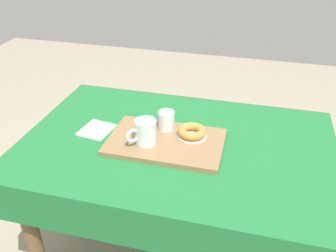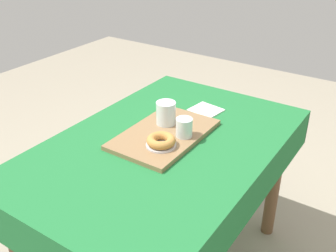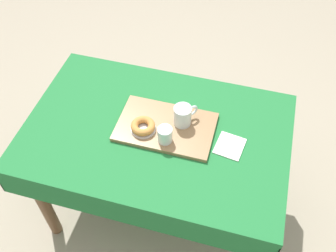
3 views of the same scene
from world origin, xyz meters
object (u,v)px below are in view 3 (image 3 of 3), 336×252
object	(u,v)px
donut_plate_left	(143,129)
paper_napkin	(230,146)
dining_table	(157,144)
serving_tray	(166,127)
tea_mug_left	(183,116)
sugar_donut_left	(143,126)
water_glass_near	(165,135)

from	to	relation	value
donut_plate_left	paper_napkin	xyz separation A→B (m)	(0.40, 0.03, -0.02)
dining_table	paper_napkin	bearing A→B (deg)	0.42
donut_plate_left	paper_napkin	distance (m)	0.41
serving_tray	paper_napkin	xyz separation A→B (m)	(0.31, -0.02, -0.01)
dining_table	donut_plate_left	size ratio (longest dim) A/B	10.45
serving_tray	tea_mug_left	distance (m)	0.10
serving_tray	paper_napkin	distance (m)	0.31
tea_mug_left	donut_plate_left	xyz separation A→B (m)	(-0.17, -0.09, -0.04)
tea_mug_left	sugar_donut_left	xyz separation A→B (m)	(-0.17, -0.09, -0.02)
water_glass_near	donut_plate_left	distance (m)	0.12
sugar_donut_left	dining_table	bearing A→B (deg)	24.35
water_glass_near	paper_napkin	bearing A→B (deg)	11.88
dining_table	paper_napkin	world-z (taller)	paper_napkin
dining_table	tea_mug_left	world-z (taller)	tea_mug_left
serving_tray	tea_mug_left	xyz separation A→B (m)	(0.07, 0.04, 0.06)
serving_tray	water_glass_near	xyz separation A→B (m)	(0.02, -0.08, 0.05)
water_glass_near	tea_mug_left	bearing A→B (deg)	67.55
paper_napkin	water_glass_near	bearing A→B (deg)	-168.12
serving_tray	tea_mug_left	bearing A→B (deg)	29.54
dining_table	serving_tray	size ratio (longest dim) A/B	2.75
serving_tray	paper_napkin	bearing A→B (deg)	-4.17
tea_mug_left	donut_plate_left	size ratio (longest dim) A/B	0.91
dining_table	water_glass_near	world-z (taller)	water_glass_near
donut_plate_left	dining_table	bearing A→B (deg)	24.35
dining_table	sugar_donut_left	bearing A→B (deg)	-155.65
dining_table	sugar_donut_left	distance (m)	0.16
serving_tray	water_glass_near	size ratio (longest dim) A/B	5.80
dining_table	paper_napkin	size ratio (longest dim) A/B	9.33
serving_tray	tea_mug_left	world-z (taller)	tea_mug_left
dining_table	water_glass_near	bearing A→B (deg)	-44.25
serving_tray	donut_plate_left	distance (m)	0.11
dining_table	paper_napkin	distance (m)	0.37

